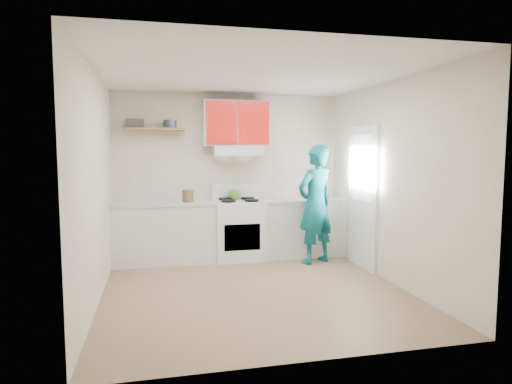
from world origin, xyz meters
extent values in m
plane|color=brown|center=(0.00, 0.00, 0.00)|extent=(3.80, 3.80, 0.00)
cube|color=white|center=(0.00, 0.00, 2.60)|extent=(3.60, 3.80, 0.04)
cube|color=beige|center=(0.00, 1.90, 1.30)|extent=(3.60, 0.04, 2.60)
cube|color=beige|center=(0.00, -1.90, 1.30)|extent=(3.60, 0.04, 2.60)
cube|color=beige|center=(-1.80, 0.00, 1.30)|extent=(0.04, 3.80, 2.60)
cube|color=beige|center=(1.80, 0.00, 1.30)|extent=(0.04, 3.80, 2.60)
cube|color=white|center=(1.78, 0.70, 1.02)|extent=(0.05, 0.85, 2.05)
cube|color=white|center=(1.75, 0.70, 1.45)|extent=(0.01, 0.55, 0.95)
cube|color=silver|center=(-1.04, 1.60, 0.45)|extent=(1.52, 0.60, 0.90)
cube|color=silver|center=(1.14, 1.60, 0.45)|extent=(1.32, 0.60, 0.90)
cube|color=white|center=(0.10, 1.57, 0.46)|extent=(0.76, 0.65, 0.92)
cube|color=silver|center=(0.10, 1.68, 1.70)|extent=(0.76, 0.44, 0.15)
cube|color=red|center=(0.10, 1.73, 2.12)|extent=(1.02, 0.33, 0.70)
cube|color=brown|center=(-1.15, 1.75, 2.02)|extent=(0.90, 0.30, 0.04)
cube|color=#3D3539|center=(-1.43, 1.75, 2.10)|extent=(0.26, 0.20, 0.13)
cylinder|color=#333D4C|center=(-0.92, 1.73, 2.10)|extent=(0.21, 0.21, 0.12)
ellipsoid|color=#588525|center=(0.06, 1.71, 1.01)|extent=(0.26, 0.26, 0.18)
cylinder|color=#493920|center=(-0.68, 1.56, 1.00)|extent=(0.22, 0.22, 0.20)
cube|color=olive|center=(0.89, 1.52, 0.91)|extent=(0.34, 0.25, 0.02)
cube|color=#B61225|center=(1.40, 1.60, 0.90)|extent=(0.36, 0.33, 0.01)
imported|color=#0B6166|center=(1.19, 1.07, 0.89)|extent=(0.77, 0.65, 1.78)
camera|label=1|loc=(-1.14, -5.15, 1.72)|focal=31.00mm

